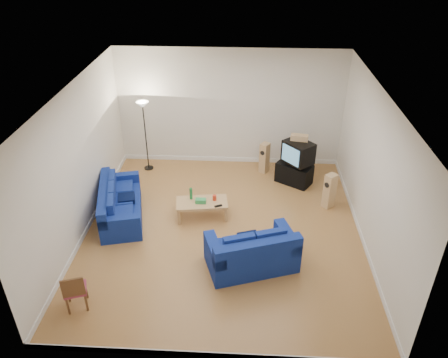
# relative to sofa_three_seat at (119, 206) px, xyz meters

# --- Properties ---
(room) EXTENTS (6.01, 6.51, 3.21)m
(room) POSITION_rel_sofa_three_seat_xyz_m (2.41, -0.42, 1.25)
(room) COLOR brown
(room) RESTS_ON ground
(sofa_three_seat) EXTENTS (1.33, 2.17, 0.78)m
(sofa_three_seat) POSITION_rel_sofa_three_seat_xyz_m (0.00, 0.00, 0.00)
(sofa_three_seat) COLOR navy
(sofa_three_seat) RESTS_ON ground
(sofa_loveseat) EXTENTS (1.92, 1.44, 0.85)m
(sofa_loveseat) POSITION_rel_sofa_three_seat_xyz_m (3.05, -1.53, 0.03)
(sofa_loveseat) COLOR navy
(sofa_loveseat) RESTS_ON ground
(coffee_table) EXTENTS (1.22, 0.73, 0.42)m
(coffee_table) POSITION_rel_sofa_three_seat_xyz_m (1.90, 0.09, 0.07)
(coffee_table) COLOR tan
(coffee_table) RESTS_ON ground
(bottle) EXTENTS (0.08, 0.08, 0.28)m
(bottle) POSITION_rel_sofa_three_seat_xyz_m (1.65, 0.20, 0.27)
(bottle) COLOR #197233
(bottle) RESTS_ON coffee_table
(tissue_box) EXTENTS (0.24, 0.13, 0.10)m
(tissue_box) POSITION_rel_sofa_three_seat_xyz_m (1.88, 0.05, 0.18)
(tissue_box) COLOR green
(tissue_box) RESTS_ON coffee_table
(red_canister) EXTENTS (0.09, 0.09, 0.12)m
(red_canister) POSITION_rel_sofa_three_seat_xyz_m (2.18, 0.18, 0.19)
(red_canister) COLOR red
(red_canister) RESTS_ON coffee_table
(remote) EXTENTS (0.18, 0.13, 0.02)m
(remote) POSITION_rel_sofa_three_seat_xyz_m (2.29, -0.07, 0.14)
(remote) COLOR black
(remote) RESTS_ON coffee_table
(tv_stand) EXTENTS (1.01, 0.89, 0.54)m
(tv_stand) POSITION_rel_sofa_three_seat_xyz_m (4.13, 1.75, -0.02)
(tv_stand) COLOR black
(tv_stand) RESTS_ON ground
(av_receiver) EXTENTS (0.56, 0.54, 0.10)m
(av_receiver) POSITION_rel_sofa_three_seat_xyz_m (4.17, 1.71, 0.30)
(av_receiver) COLOR black
(av_receiver) RESTS_ON tv_stand
(television) EXTENTS (0.86, 0.88, 0.55)m
(television) POSITION_rel_sofa_three_seat_xyz_m (4.18, 1.70, 0.62)
(television) COLOR black
(television) RESTS_ON av_receiver
(centre_speaker) EXTENTS (0.45, 0.24, 0.15)m
(centre_speaker) POSITION_rel_sofa_three_seat_xyz_m (4.19, 1.81, 0.97)
(centre_speaker) COLOR tan
(centre_speaker) RESTS_ON television
(speaker_left) EXTENTS (0.30, 0.31, 0.85)m
(speaker_left) POSITION_rel_sofa_three_seat_xyz_m (3.37, 2.28, 0.13)
(speaker_left) COLOR tan
(speaker_left) RESTS_ON ground
(speaker_right) EXTENTS (0.33, 0.32, 0.87)m
(speaker_right) POSITION_rel_sofa_three_seat_xyz_m (4.86, 0.68, 0.15)
(speaker_right) COLOR tan
(speaker_right) RESTS_ON ground
(floor_lamp) EXTENTS (0.33, 0.33, 1.94)m
(floor_lamp) POSITION_rel_sofa_three_seat_xyz_m (0.20, 2.28, 1.31)
(floor_lamp) COLOR black
(floor_lamp) RESTS_ON ground
(dining_chair) EXTENTS (0.48, 0.48, 0.79)m
(dining_chair) POSITION_rel_sofa_three_seat_xyz_m (-0.01, -2.78, 0.15)
(dining_chair) COLOR brown
(dining_chair) RESTS_ON ground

